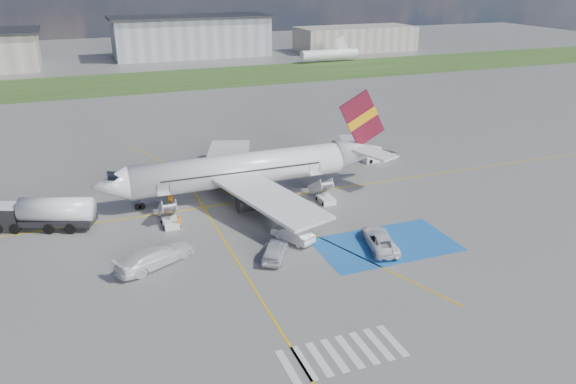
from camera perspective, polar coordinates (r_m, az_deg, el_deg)
name	(u,v)px	position (r m, az deg, el deg)	size (l,w,h in m)	color
ground	(279,244)	(57.05, -0.89, -5.31)	(400.00, 400.00, 0.00)	#60605E
grass_strip	(147,82)	(146.13, -14.14, 10.81)	(400.00, 30.00, 0.01)	#2D4C1E
taxiway_line_main	(245,202)	(67.42, -4.42, -0.97)	(120.00, 0.20, 0.01)	gold
taxiway_line_cross	(265,305)	(47.43, -2.40, -11.40)	(0.20, 60.00, 0.01)	gold
taxiway_line_diag	(245,202)	(67.42, -4.42, -0.97)	(0.20, 60.00, 0.01)	gold
staging_box	(386,245)	(57.78, 9.90, -5.28)	(14.00, 8.00, 0.01)	#1B59A6
crosswalk	(342,353)	(42.42, 5.51, -16.01)	(9.00, 4.00, 0.01)	silver
terminal_centre	(191,37)	(187.62, -9.80, 15.26)	(48.00, 18.00, 12.00)	gray
terminal_east	(355,39)	(199.81, 6.86, 15.21)	(40.00, 16.00, 8.00)	gray
airliner	(251,168)	(68.41, -3.79, 2.42)	(36.81, 32.95, 11.92)	silver
airstairs_fwd	(170,219)	(62.36, -11.93, -2.73)	(1.90, 5.20, 3.60)	silver
airstairs_aft	(325,196)	(67.28, 3.74, -0.43)	(1.90, 5.20, 3.60)	silver
fuel_tanker	(46,216)	(65.07, -23.41, -2.24)	(10.62, 6.34, 3.54)	black
gpu_cart	(81,216)	(65.81, -20.30, -2.27)	(1.88, 1.27, 1.52)	silver
belt_loader	(378,157)	(82.97, 9.18, 3.50)	(5.67, 2.64, 1.65)	silver
car_silver_a	(275,250)	(54.03, -1.33, -5.92)	(2.03, 5.05, 1.72)	#BBBDC3
car_silver_b	(293,234)	(57.37, 0.47, -4.25)	(1.70, 4.87, 1.60)	silver
van_white_a	(380,238)	(56.87, 9.30, -4.59)	(2.43, 5.27, 1.98)	white
van_white_b	(155,253)	(54.12, -13.34, -6.09)	(2.50, 6.15, 2.41)	silver
crew_fwd	(180,222)	(61.11, -10.94, -3.02)	(0.56, 0.36, 1.52)	orange
crew_nose	(171,199)	(67.30, -11.83, -0.70)	(0.78, 0.61, 1.60)	orange
crew_aft	(290,201)	(65.26, 0.17, -0.87)	(1.02, 0.42, 1.73)	#FF5D0D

